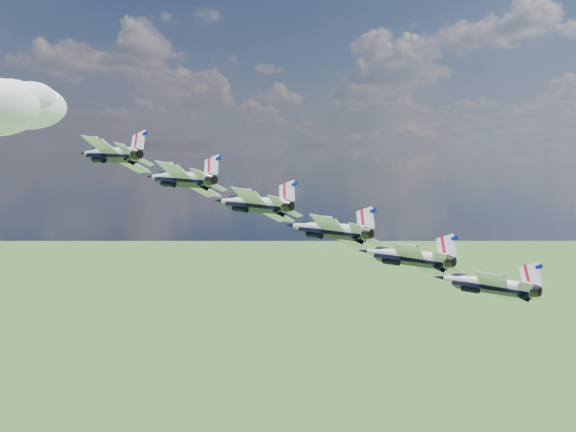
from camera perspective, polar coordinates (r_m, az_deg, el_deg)
jet_0 at (r=93.26m, az=-15.70°, el=5.35°), size 13.65×16.63×8.73m
jet_1 at (r=89.40m, az=-9.73°, el=3.34°), size 13.65×16.63×8.73m
jet_2 at (r=86.71m, az=-3.32°, el=1.15°), size 13.65×16.63×8.73m
jet_3 at (r=85.29m, az=3.38°, el=-1.17°), size 13.65×16.63×8.73m
jet_4 at (r=85.21m, az=10.21°, el=-3.51°), size 13.65×16.63×8.73m
jet_5 at (r=86.47m, az=16.99°, el=-5.77°), size 13.65×16.63×8.73m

